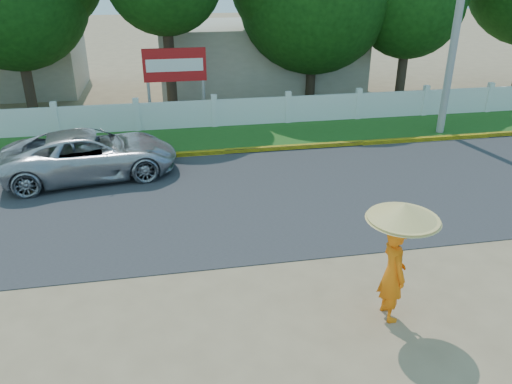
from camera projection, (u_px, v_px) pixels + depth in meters
ground at (274, 292)px, 10.02m from camera, size 120.00×120.00×0.00m
road at (240, 197)px, 14.03m from camera, size 60.00×7.00×0.02m
grass_verge at (219, 138)px, 18.72m from camera, size 60.00×3.50×0.03m
curb at (224, 152)px, 17.17m from camera, size 40.00×0.18×0.16m
fence at (214, 113)px, 19.79m from camera, size 40.00×0.10×1.10m
building_near at (257, 55)px, 25.91m from camera, size 10.00×6.00×3.20m
utility_pole at (457, 27)px, 17.69m from camera, size 0.28×0.28×7.87m
vehicle at (91, 154)px, 15.14m from camera, size 5.43×3.08×1.43m
monk_with_parasol at (398, 245)px, 8.72m from camera, size 1.28×1.28×2.33m
billboard at (175, 69)px, 19.87m from camera, size 2.50×0.13×2.95m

